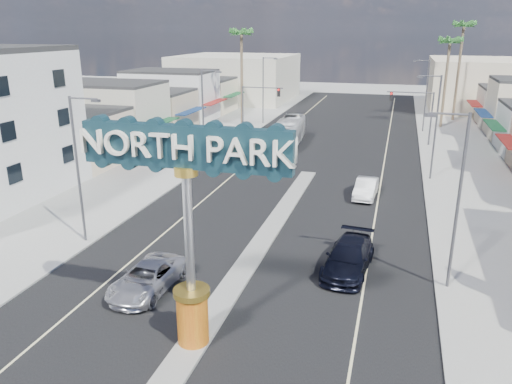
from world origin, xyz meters
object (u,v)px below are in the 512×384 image
Objects in this scene: gateway_sign at (188,213)px; streetlight_l_mid at (204,112)px; palm_left_far at (241,38)px; suv_left at (148,278)px; car_parked_right at (366,188)px; palm_right_mid at (450,45)px; streetlight_l_near at (79,163)px; traffic_signal_left at (257,101)px; palm_right_far at (463,30)px; car_parked_left at (254,158)px; traffic_signal_right at (415,107)px; streetlight_r_near at (456,194)px; streetlight_r_mid at (434,122)px; city_bus at (289,132)px; streetlight_r_far at (425,92)px; streetlight_l_far at (264,87)px; suv_right at (348,257)px.

streetlight_l_mid is at bearing 110.42° from gateway_sign.
palm_left_far is 46.59m from suv_left.
palm_right_mid is at bearing 79.88° from car_parked_right.
gateway_sign reaches higher than streetlight_l_near.
palm_right_far is at bearing 36.67° from traffic_signal_left.
traffic_signal_right is at bearing 50.51° from car_parked_left.
streetlight_l_mid is (-1.25, -13.99, 0.79)m from traffic_signal_left.
streetlight_l_near is 1.75× the size of suv_left.
streetlight_r_near is 20.00m from streetlight_r_mid.
car_parked_right is (-7.50, -32.34, -9.87)m from palm_right_mid.
traffic_signal_left is 1.35× the size of car_parked_right.
car_parked_left is at bearing 153.41° from car_parked_right.
car_parked_left is at bearing 76.07° from streetlight_l_near.
traffic_signal_right is at bearing 74.00° from suv_left.
streetlight_r_mid is (19.62, -13.99, 0.79)m from traffic_signal_left.
car_parked_right is (5.50, 21.68, -5.20)m from gateway_sign.
streetlight_r_near is 15.69m from suv_left.
car_parked_left is 0.46× the size of city_bus.
city_bus is (-19.40, -21.49, -10.93)m from palm_right_far.
palm_left_far reaches higher than streetlight_r_far.
palm_right_mid is 1.16× the size of city_bus.
streetlight_r_far is at bearing 90.00° from streetlight_r_near.
palm_left_far is at bearing 122.43° from traffic_signal_left.
streetlight_r_far reaches higher than car_parked_left.
traffic_signal_left is 0.67× the size of streetlight_l_far.
car_parked_left is at bearing -99.29° from city_bus.
streetlight_l_near reaches higher than suv_right.
streetlight_r_near is at bearing 0.00° from streetlight_l_near.
gateway_sign reaches higher than suv_left.
streetlight_l_mid is 0.74× the size of palm_right_mid.
traffic_signal_right reaches higher than suv_right.
palm_right_mid reaches higher than streetlight_l_near.
traffic_signal_left is at bearing -157.80° from streetlight_r_far.
streetlight_r_far is at bearing 88.29° from suv_right.
streetlight_l_near is 16.51m from suv_right.
streetlight_r_near reaches higher than traffic_signal_right.
streetlight_r_far reaches higher than suv_right.
streetlight_l_near and streetlight_r_far have the same top height.
palm_left_far reaches higher than suv_right.
streetlight_r_near is (20.87, -42.00, 0.00)m from streetlight_l_far.
traffic_signal_left is 0.67× the size of streetlight_r_near.
gateway_sign is 13.19m from streetlight_r_near.
car_parked_left is at bearing 96.49° from suv_left.
streetlight_r_near is 2.03× the size of car_parked_right.
streetlight_l_near reaches higher than suv_left.
streetlight_l_far reaches higher than suv_right.
streetlight_r_far is at bearing 0.00° from streetlight_l_far.
car_parked_right is (15.93, -6.34, -4.34)m from streetlight_l_mid.
car_parked_right is (-3.68, -20.33, -3.54)m from traffic_signal_right.
palm_right_mid is 2.50× the size of car_parked_left.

